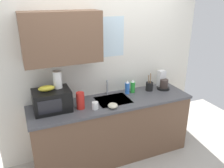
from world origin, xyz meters
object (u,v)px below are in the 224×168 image
object	(u,v)px
coffee_maker	(163,82)
cereal_canister	(80,101)
utensil_crock	(149,86)
paper_towel_roll	(57,80)
dish_soap_bottle_green	(133,87)
small_bowl	(113,106)
microwave	(52,100)
mug_white	(95,106)
dish_soap_bottle_blue	(127,88)
banana_bunch	(46,88)

from	to	relation	value
coffee_maker	cereal_canister	bearing A→B (deg)	-173.36
utensil_crock	paper_towel_roll	bearing A→B (deg)	-179.17
dish_soap_bottle_green	small_bowl	xyz separation A→B (m)	(-0.48, -0.35, -0.06)
paper_towel_roll	utensil_crock	bearing A→B (deg)	0.83
microwave	mug_white	size ratio (longest dim) A/B	4.84
mug_white	dish_soap_bottle_blue	bearing A→B (deg)	25.32
microwave	utensil_crock	distance (m)	1.47
banana_bunch	microwave	bearing A→B (deg)	-1.80
cereal_canister	mug_white	xyz separation A→B (m)	(0.17, -0.09, -0.06)
dish_soap_bottle_blue	paper_towel_roll	bearing A→B (deg)	-177.50
paper_towel_roll	dish_soap_bottle_green	bearing A→B (deg)	2.83
banana_bunch	mug_white	xyz separation A→B (m)	(0.56, -0.19, -0.26)
microwave	paper_towel_roll	size ratio (longest dim) A/B	2.09
dish_soap_bottle_green	small_bowl	world-z (taller)	dish_soap_bottle_green
paper_towel_roll	utensil_crock	size ratio (longest dim) A/B	0.79
dish_soap_bottle_blue	cereal_canister	xyz separation A→B (m)	(-0.77, -0.19, 0.02)
dish_soap_bottle_blue	small_bowl	size ratio (longest dim) A/B	1.56
utensil_crock	microwave	bearing A→B (deg)	-177.22
coffee_maker	small_bowl	xyz separation A→B (m)	(-0.97, -0.31, -0.07)
cereal_canister	mug_white	distance (m)	0.20
microwave	dish_soap_bottle_green	distance (m)	1.21
cereal_canister	utensil_crock	bearing A→B (deg)	8.54
microwave	small_bowl	world-z (taller)	microwave
dish_soap_bottle_green	utensil_crock	world-z (taller)	utensil_crock
cereal_canister	small_bowl	size ratio (longest dim) A/B	1.70
cereal_canister	dish_soap_bottle_blue	bearing A→B (deg)	14.20
microwave	small_bowl	bearing A→B (deg)	-18.87
microwave	coffee_maker	xyz separation A→B (m)	(1.70, 0.06, -0.03)
small_bowl	banana_bunch	bearing A→B (deg)	162.16
banana_bunch	coffee_maker	size ratio (longest dim) A/B	0.71
dish_soap_bottle_blue	utensil_crock	size ratio (longest dim) A/B	0.73
mug_white	banana_bunch	bearing A→B (deg)	161.15
paper_towel_roll	small_bowl	world-z (taller)	paper_towel_roll
cereal_canister	small_bowl	xyz separation A→B (m)	(0.39, -0.15, -0.08)
banana_bunch	coffee_maker	xyz separation A→B (m)	(1.75, 0.06, -0.20)
coffee_maker	dish_soap_bottle_blue	xyz separation A→B (m)	(-0.59, 0.04, -0.01)
cereal_canister	small_bowl	distance (m)	0.42
small_bowl	dish_soap_bottle_green	bearing A→B (deg)	36.69
dish_soap_bottle_green	utensil_crock	distance (m)	0.27
microwave	small_bowl	xyz separation A→B (m)	(0.73, -0.25, -0.10)
mug_white	small_bowl	xyz separation A→B (m)	(0.22, -0.06, -0.02)
dish_soap_bottle_blue	mug_white	bearing A→B (deg)	-154.68
paper_towel_roll	cereal_canister	size ratio (longest dim) A/B	1.00
microwave	cereal_canister	bearing A→B (deg)	-16.13
mug_white	utensil_crock	bearing A→B (deg)	15.08
microwave	coffee_maker	distance (m)	1.70
microwave	mug_white	distance (m)	0.55
coffee_maker	mug_white	size ratio (longest dim) A/B	2.95
mug_white	small_bowl	distance (m)	0.23
banana_bunch	dish_soap_bottle_green	world-z (taller)	banana_bunch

